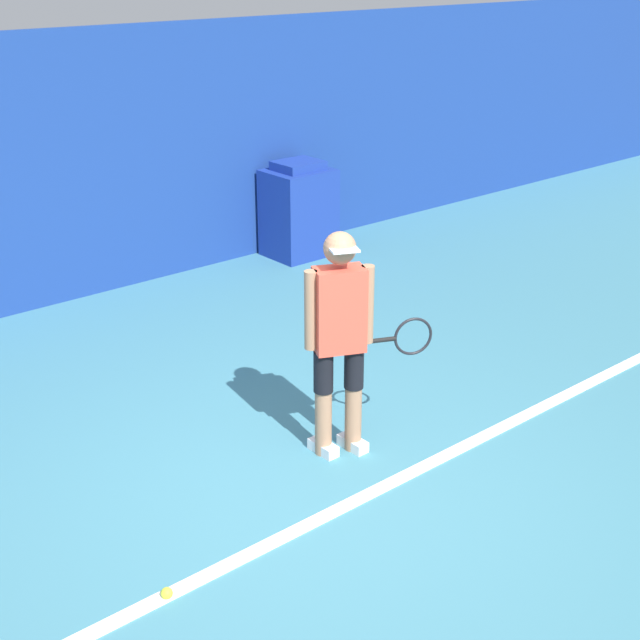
# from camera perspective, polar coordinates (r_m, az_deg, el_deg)

# --- Properties ---
(ground_plane) EXTENTS (24.00, 24.00, 0.00)m
(ground_plane) POSITION_cam_1_polar(r_m,az_deg,el_deg) (6.00, -0.45, -10.96)
(ground_plane) COLOR teal
(back_wall) EXTENTS (24.00, 0.10, 2.65)m
(back_wall) POSITION_cam_1_polar(r_m,az_deg,el_deg) (8.99, -18.64, 8.65)
(back_wall) COLOR navy
(back_wall) RESTS_ON ground_plane
(court_baseline) EXTENTS (21.60, 0.10, 0.01)m
(court_baseline) POSITION_cam_1_polar(r_m,az_deg,el_deg) (5.84, 1.24, -12.00)
(court_baseline) COLOR white
(court_baseline) RESTS_ON ground_plane
(tennis_player) EXTENTS (0.85, 0.46, 1.63)m
(tennis_player) POSITION_cam_1_polar(r_m,az_deg,el_deg) (6.04, 1.32, -0.94)
(tennis_player) COLOR #A37556
(tennis_player) RESTS_ON ground_plane
(tennis_ball) EXTENTS (0.07, 0.07, 0.07)m
(tennis_ball) POSITION_cam_1_polar(r_m,az_deg,el_deg) (5.22, -9.78, -16.85)
(tennis_ball) COLOR #D1E533
(tennis_ball) RESTS_ON ground_plane
(covered_chair) EXTENTS (0.73, 0.62, 1.10)m
(covered_chair) POSITION_cam_1_polar(r_m,az_deg,el_deg) (10.35, -1.37, 7.01)
(covered_chair) COLOR navy
(covered_chair) RESTS_ON ground_plane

